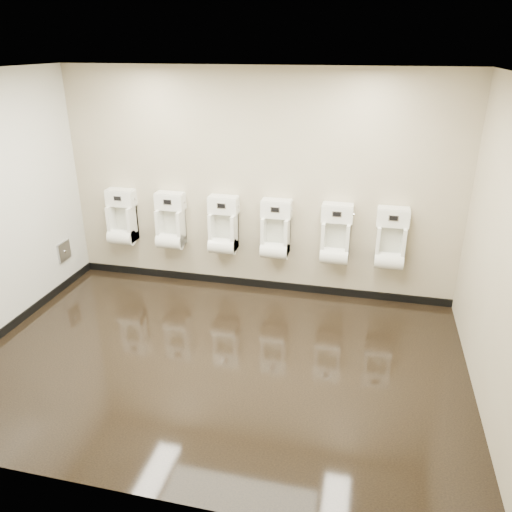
{
  "coord_description": "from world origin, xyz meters",
  "views": [
    {
      "loc": [
        1.37,
        -4.13,
        3.03
      ],
      "look_at": [
        0.27,
        0.55,
        0.97
      ],
      "focal_mm": 35.0,
      "sensor_mm": 36.0,
      "label": 1
    }
  ],
  "objects": [
    {
      "name": "urinal_2",
      "position": [
        -0.41,
        1.62,
        0.83
      ],
      "size": [
        0.39,
        0.29,
        0.72
      ],
      "color": "white",
      "rests_on": "back_wall"
    },
    {
      "name": "back_wall",
      "position": [
        0.0,
        1.75,
        1.4
      ],
      "size": [
        5.0,
        0.02,
        2.8
      ],
      "primitive_type": "cube",
      "color": "#BAB095",
      "rests_on": "ground"
    },
    {
      "name": "urinal_4",
      "position": [
        1.02,
        1.62,
        0.83
      ],
      "size": [
        0.39,
        0.29,
        0.72
      ],
      "color": "white",
      "rests_on": "back_wall"
    },
    {
      "name": "ceiling",
      "position": [
        0.0,
        0.0,
        2.8
      ],
      "size": [
        5.0,
        3.5,
        0.0
      ],
      "primitive_type": "cube",
      "color": "white"
    },
    {
      "name": "skirting_left",
      "position": [
        -2.49,
        0.0,
        0.05
      ],
      "size": [
        0.02,
        3.5,
        0.1
      ],
      "primitive_type": "cube",
      "color": "black",
      "rests_on": "ground"
    },
    {
      "name": "urinal_3",
      "position": [
        0.27,
        1.62,
        0.83
      ],
      "size": [
        0.39,
        0.29,
        0.72
      ],
      "color": "white",
      "rests_on": "back_wall"
    },
    {
      "name": "front_wall",
      "position": [
        0.0,
        -1.75,
        1.4
      ],
      "size": [
        5.0,
        0.02,
        2.8
      ],
      "primitive_type": "cube",
      "color": "#BAB095",
      "rests_on": "ground"
    },
    {
      "name": "access_panel",
      "position": [
        -2.48,
        1.2,
        0.5
      ],
      "size": [
        0.04,
        0.25,
        0.25
      ],
      "color": "#9E9EA3",
      "rests_on": "left_wall"
    },
    {
      "name": "ground",
      "position": [
        0.0,
        0.0,
        0.0
      ],
      "size": [
        5.0,
        3.5,
        0.0
      ],
      "primitive_type": "cube",
      "color": "black",
      "rests_on": "ground"
    },
    {
      "name": "urinal_0",
      "position": [
        -1.82,
        1.62,
        0.83
      ],
      "size": [
        0.39,
        0.29,
        0.72
      ],
      "color": "white",
      "rests_on": "back_wall"
    },
    {
      "name": "urinal_5",
      "position": [
        1.67,
        1.62,
        0.83
      ],
      "size": [
        0.39,
        0.29,
        0.72
      ],
      "color": "white",
      "rests_on": "back_wall"
    },
    {
      "name": "urinal_1",
      "position": [
        -1.13,
        1.62,
        0.83
      ],
      "size": [
        0.39,
        0.29,
        0.72
      ],
      "color": "white",
      "rests_on": "back_wall"
    },
    {
      "name": "skirting_back",
      "position": [
        0.0,
        1.74,
        0.05
      ],
      "size": [
        5.0,
        0.02,
        0.1
      ],
      "primitive_type": "cube",
      "color": "black",
      "rests_on": "ground"
    },
    {
      "name": "right_wall",
      "position": [
        2.5,
        0.0,
        1.4
      ],
      "size": [
        0.02,
        3.5,
        2.8
      ],
      "primitive_type": "cube",
      "color": "#BAB095",
      "rests_on": "ground"
    }
  ]
}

